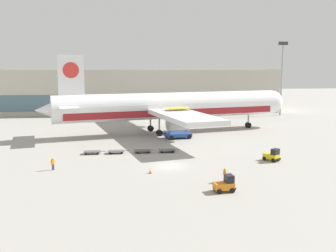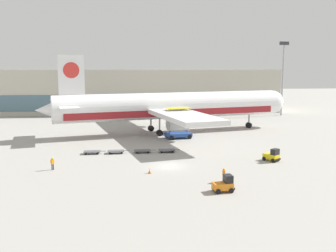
{
  "view_description": "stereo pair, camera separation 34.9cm",
  "coord_description": "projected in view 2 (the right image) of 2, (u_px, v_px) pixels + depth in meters",
  "views": [
    {
      "loc": [
        -5.92,
        -53.31,
        14.4
      ],
      "look_at": [
        1.16,
        13.26,
        4.0
      ],
      "focal_mm": 40.0,
      "sensor_mm": 36.0,
      "label": 1
    },
    {
      "loc": [
        -5.57,
        -53.34,
        14.4
      ],
      "look_at": [
        1.16,
        13.26,
        4.0
      ],
      "focal_mm": 40.0,
      "sensor_mm": 36.0,
      "label": 2
    }
  ],
  "objects": [
    {
      "name": "light_mast",
      "position": [
        283.0,
        73.0,
        113.21
      ],
      "size": [
        2.8,
        0.5,
        22.22
      ],
      "color": "#9EA0A5",
      "rests_on": "ground_plane"
    },
    {
      "name": "baggage_dolly_third",
      "position": [
        143.0,
        151.0,
        64.14
      ],
      "size": [
        3.73,
        1.6,
        0.48
      ],
      "rotation": [
        0.0,
        0.0,
        0.04
      ],
      "color": "#56565B",
      "rests_on": "ground_plane"
    },
    {
      "name": "baggage_dolly_second",
      "position": [
        116.0,
        151.0,
        63.68
      ],
      "size": [
        3.73,
        1.6,
        0.48
      ],
      "rotation": [
        0.0,
        0.0,
        0.04
      ],
      "color": "#56565B",
      "rests_on": "ground_plane"
    },
    {
      "name": "traffic_cone_near",
      "position": [
        150.0,
        171.0,
        51.66
      ],
      "size": [
        0.4,
        0.4,
        0.74
      ],
      "color": "black",
      "rests_on": "ground_plane"
    },
    {
      "name": "ground_crew_near",
      "position": [
        224.0,
        174.0,
        47.59
      ],
      "size": [
        0.32,
        0.55,
        1.83
      ],
      "rotation": [
        0.0,
        0.0,
        5.03
      ],
      "color": "black",
      "rests_on": "ground_plane"
    },
    {
      "name": "scissor_lift_loader",
      "position": [
        178.0,
        127.0,
        77.05
      ],
      "size": [
        5.76,
        4.41,
        6.35
      ],
      "rotation": [
        0.0,
        0.0,
        0.24
      ],
      "color": "#284C99",
      "rests_on": "ground_plane"
    },
    {
      "name": "terminal_building",
      "position": [
        140.0,
        91.0,
        124.37
      ],
      "size": [
        90.0,
        18.2,
        14.0
      ],
      "color": "#BCB7A8",
      "rests_on": "ground_plane"
    },
    {
      "name": "baggage_tug_mid",
      "position": [
        272.0,
        155.0,
        58.41
      ],
      "size": [
        2.61,
        2.81,
        2.0
      ],
      "rotation": [
        0.0,
        0.0,
        -0.96
      ],
      "color": "yellow",
      "rests_on": "ground_plane"
    },
    {
      "name": "baggage_tug_foreground",
      "position": [
        224.0,
        184.0,
        43.91
      ],
      "size": [
        2.6,
        1.89,
        2.0
      ],
      "rotation": [
        0.0,
        0.0,
        0.12
      ],
      "color": "orange",
      "rests_on": "ground_plane"
    },
    {
      "name": "ground_plane",
      "position": [
        169.0,
        167.0,
        55.21
      ],
      "size": [
        400.0,
        400.0,
        0.0
      ],
      "primitive_type": "plane",
      "color": "#9E9B93"
    },
    {
      "name": "baggage_dolly_trail",
      "position": [
        167.0,
        150.0,
        64.54
      ],
      "size": [
        3.73,
        1.6,
        0.48
      ],
      "rotation": [
        0.0,
        0.0,
        0.04
      ],
      "color": "#56565B",
      "rests_on": "ground_plane"
    },
    {
      "name": "ground_crew_far",
      "position": [
        52.0,
        162.0,
        53.27
      ],
      "size": [
        0.47,
        0.39,
        1.82
      ],
      "rotation": [
        0.0,
        0.0,
        0.64
      ],
      "color": "black",
      "rests_on": "ground_plane"
    },
    {
      "name": "baggage_dolly_lead",
      "position": [
        92.0,
        152.0,
        63.32
      ],
      "size": [
        3.73,
        1.6,
        0.48
      ],
      "rotation": [
        0.0,
        0.0,
        0.04
      ],
      "color": "#56565B",
      "rests_on": "ground_plane"
    },
    {
      "name": "airplane_main",
      "position": [
        169.0,
        107.0,
        83.41
      ],
      "size": [
        57.1,
        48.52,
        17.0
      ],
      "rotation": [
        0.0,
        0.0,
        0.24
      ],
      "color": "white",
      "rests_on": "ground_plane"
    }
  ]
}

